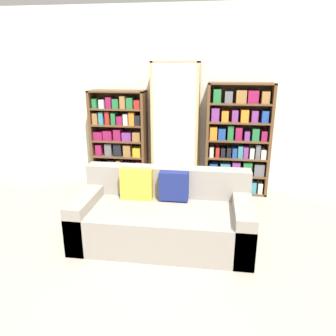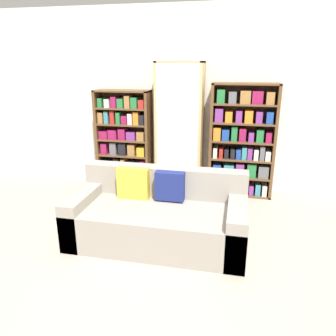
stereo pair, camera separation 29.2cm
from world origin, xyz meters
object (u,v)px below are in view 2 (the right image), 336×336
(wine_bottle, at_px, (211,202))
(bookshelf_left, at_px, (124,140))
(couch, at_px, (158,217))
(display_cabinet, at_px, (179,129))
(bookshelf_right, at_px, (242,142))

(wine_bottle, bearing_deg, bookshelf_left, 151.50)
(couch, bearing_deg, wine_bottle, 56.83)
(couch, distance_m, wine_bottle, 0.95)
(couch, height_order, display_cabinet, display_cabinet)
(couch, distance_m, bookshelf_left, 1.89)
(wine_bottle, bearing_deg, couch, -123.17)
(display_cabinet, bearing_deg, bookshelf_right, 1.01)
(couch, xyz_separation_m, display_cabinet, (-0.05, 1.56, 0.68))
(couch, bearing_deg, bookshelf_right, 61.17)
(bookshelf_left, relative_size, wine_bottle, 3.81)
(bookshelf_left, bearing_deg, wine_bottle, -28.50)
(couch, bearing_deg, bookshelf_left, 120.58)
(bookshelf_left, height_order, wine_bottle, bookshelf_left)
(bookshelf_left, xyz_separation_m, display_cabinet, (0.88, -0.02, 0.21))
(bookshelf_left, bearing_deg, display_cabinet, -1.06)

